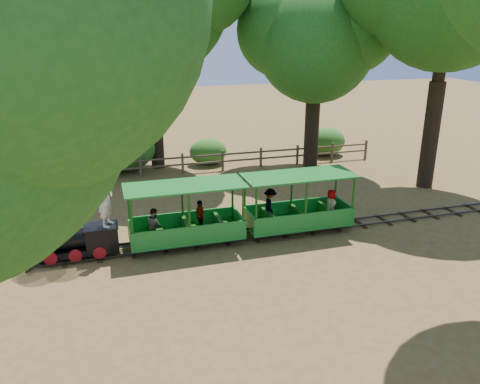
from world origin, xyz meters
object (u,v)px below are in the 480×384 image
object	(u,v)px
carriage_front	(184,223)
fence	(203,160)
carriage_rear	(296,210)
locomotive	(68,205)

from	to	relation	value
carriage_front	fence	size ratio (longest dim) A/B	0.21
carriage_rear	fence	size ratio (longest dim) A/B	0.21
carriage_rear	fence	distance (m)	8.13
locomotive	fence	size ratio (longest dim) A/B	0.17
locomotive	fence	world-z (taller)	locomotive
carriage_front	carriage_rear	size ratio (longest dim) A/B	1.00
carriage_rear	fence	xyz separation A→B (m)	(-1.52, 7.98, -0.22)
carriage_rear	carriage_front	bearing A→B (deg)	-179.65
locomotive	carriage_rear	distance (m)	7.31
locomotive	carriage_front	bearing A→B (deg)	-1.22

